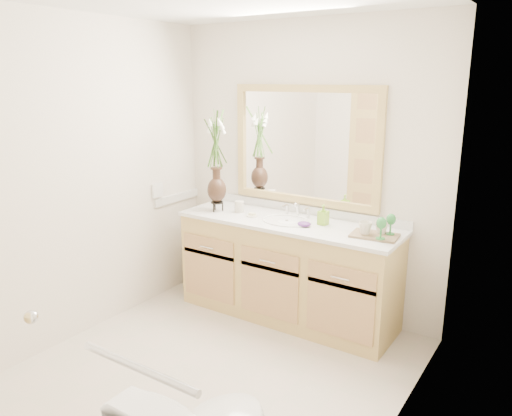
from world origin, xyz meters
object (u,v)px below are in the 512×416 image
Objects in this scene: soap_bottle at (323,216)px; flower_vase at (216,149)px; tumbler at (239,207)px; tray at (375,235)px.

flower_vase is at bearing -168.64° from soap_bottle.
soap_bottle is (0.76, 0.06, 0.02)m from tumbler.
tray is at bearing -6.10° from soap_bottle.
tray is (1.39, 0.06, -0.52)m from flower_vase.
flower_vase is 8.12× the size of tumbler.
flower_vase is at bearing 176.24° from tray.
soap_bottle is 0.43× the size of tray.
tumbler is at bearing 21.73° from flower_vase.
tumbler is (0.18, 0.07, -0.48)m from flower_vase.
tumbler is at bearing 173.16° from tray.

